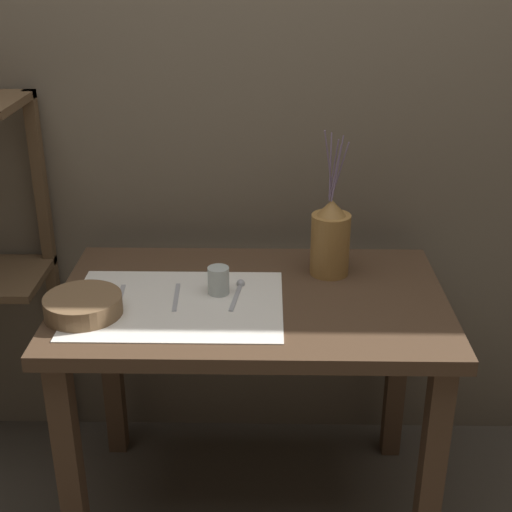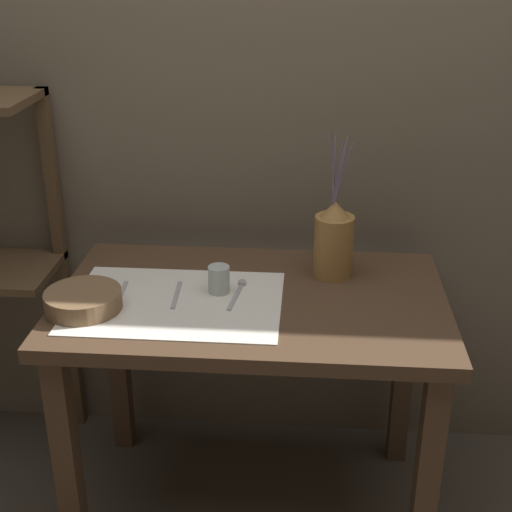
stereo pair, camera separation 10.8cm
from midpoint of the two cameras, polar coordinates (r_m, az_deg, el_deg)
ground_plane at (r=2.39m, az=1.07°, el=-19.20°), size 12.00×12.00×0.00m
stone_wall_back at (r=2.22m, az=2.02°, el=12.67°), size 7.00×0.06×2.40m
wooden_table at (r=2.02m, az=1.21°, el=-6.19°), size 1.07×0.66×0.74m
linen_cloth at (r=1.93m, az=-4.81°, el=-3.71°), size 0.57×0.40×0.00m
pitcher_with_flowers at (r=2.05m, az=7.75°, el=1.14°), size 0.11×0.11×0.43m
wooden_bowl at (r=1.92m, az=-12.09°, el=-3.54°), size 0.20×0.20×0.05m
glass_tumbler_near at (r=1.96m, az=-1.41°, el=-1.90°), size 0.06×0.06×0.08m
fork_inner at (r=1.98m, az=-9.21°, el=-3.08°), size 0.02×0.16×0.00m
fork_outer at (r=1.96m, az=-4.81°, el=-3.14°), size 0.02×0.16×0.00m
spoon_inner at (r=1.99m, az=0.25°, el=-2.58°), size 0.04×0.17×0.02m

